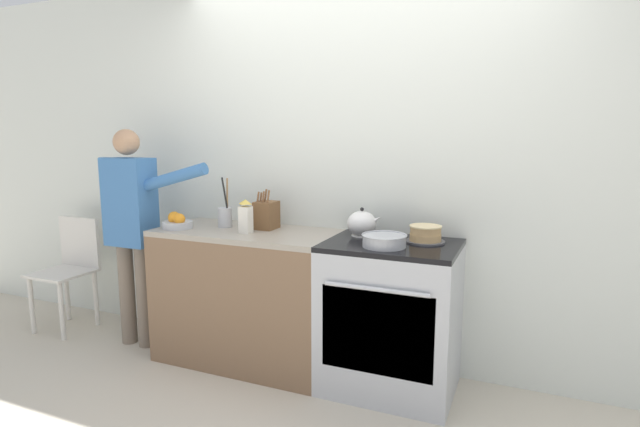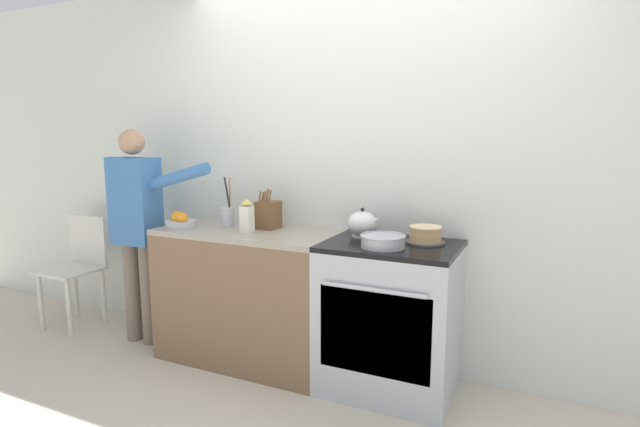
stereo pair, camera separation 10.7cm
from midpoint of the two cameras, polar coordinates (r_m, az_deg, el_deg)
name	(u,v)px [view 2 (the right image)]	position (r m, az deg, el deg)	size (l,w,h in m)	color
ground_plane	(323,400)	(3.10, 1.41, -20.52)	(16.00, 16.00, 0.00)	beige
wall_back	(362,170)	(3.26, 5.79, 5.02)	(8.00, 0.04, 2.60)	silver
counter_cabinet	(249,295)	(3.45, -7.20, -9.21)	(1.20, 0.58, 0.90)	brown
stove_range	(389,318)	(3.06, 8.95, -11.67)	(0.77, 0.61, 0.90)	#B7BABF
layer_cake	(425,235)	(2.97, 12.96, -2.43)	(0.23, 0.23, 0.10)	#4C4C51
tea_kettle	(363,224)	(3.10, 5.87, -1.21)	(0.22, 0.18, 0.18)	white
mixing_bowl	(383,241)	(2.82, 8.29, -3.13)	(0.26, 0.26, 0.07)	#B7BABF
knife_block	(268,215)	(3.35, -5.04, -0.12)	(0.13, 0.15, 0.27)	brown
utensil_crock	(228,216)	(3.46, -9.65, -0.25)	(0.10, 0.10, 0.34)	#B7BABF
fruit_bowl	(180,220)	(3.50, -14.90, -0.75)	(0.20, 0.20, 0.11)	#B7BABF
milk_carton	(247,217)	(3.22, -7.41, -0.36)	(0.07, 0.07, 0.22)	white
person_baker	(137,219)	(3.79, -19.43, -0.55)	(0.91, 0.20, 1.56)	#7A6B5B
dining_chair	(79,262)	(4.46, -25.20, -5.08)	(0.40, 0.40, 0.87)	silver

